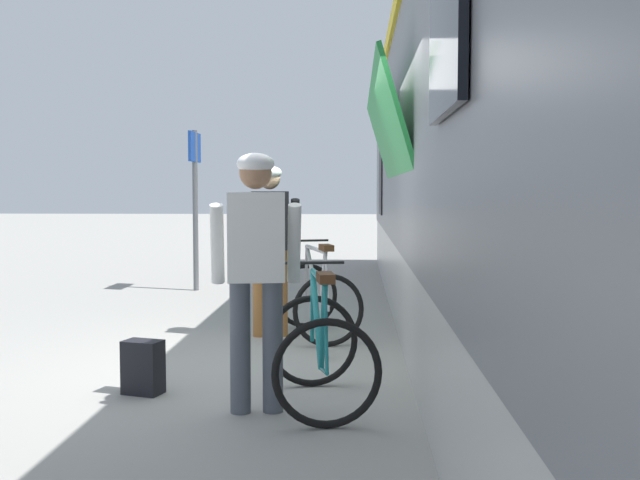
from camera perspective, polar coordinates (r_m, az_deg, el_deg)
name	(u,v)px	position (r m, az deg, el deg)	size (l,w,h in m)	color
ground_plane	(264,369)	(6.43, -4.28, -9.78)	(80.00, 80.00, 0.00)	gray
train_car	(601,132)	(6.31, 20.69, 7.71)	(3.28, 18.86, 3.88)	slate
cyclist_near_in_white	(256,258)	(5.04, -4.92, -1.41)	(0.64, 0.37, 1.76)	#4C515B
cyclist_far_in_dark	(270,235)	(7.68, -3.86, 0.41)	(0.64, 0.37, 1.76)	#935B2D
bicycle_near_teal	(319,349)	(5.26, -0.08, -8.36)	(0.86, 1.17, 0.99)	black
bicycle_far_silver	(317,298)	(7.68, -0.26, -4.47)	(0.98, 1.23, 0.99)	black
backpack_on_platform	(143,367)	(5.76, -13.39, -9.44)	(0.28, 0.18, 0.40)	black
water_bottle_near_the_bikes	(323,346)	(6.73, 0.20, -8.13)	(0.08, 0.08, 0.23)	silver
platform_sign_post	(195,183)	(11.31, -9.54, 4.36)	(0.08, 0.70, 2.40)	#595B60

